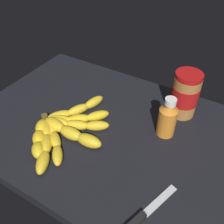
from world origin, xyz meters
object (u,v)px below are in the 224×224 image
Objects in this scene: honey_bottle at (167,118)px; butter_knife at (145,213)px; banana_bunch at (64,129)px; peanut_butter_jar at (185,94)px.

honey_bottle is 28.11cm from butter_knife.
banana_bunch is at bearing -18.99° from butter_knife.
butter_knife is at bearing 161.01° from banana_bunch.
banana_bunch is 2.09× the size of butter_knife.
banana_bunch is 2.79× the size of honey_bottle.
banana_bunch is 31.10cm from honey_bottle.
honey_bottle reaches higher than butter_knife.
honey_bottle is (-26.45, -15.78, 4.36)cm from banana_bunch.
honey_bottle is 0.75× the size of butter_knife.
honey_bottle is at bearing 84.70° from peanut_butter_jar.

